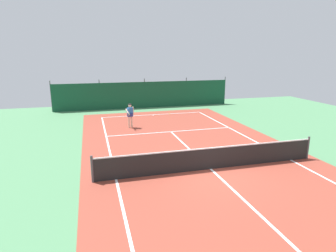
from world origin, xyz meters
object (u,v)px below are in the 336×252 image
tennis_net (211,158)px  tennis_ball_near_player (170,114)px  tennis_ball_midcourt (240,135)px  tennis_player (130,114)px

tennis_net → tennis_ball_near_player: size_ratio=153.33×
tennis_net → tennis_ball_near_player: 11.95m
tennis_net → tennis_ball_midcourt: bearing=48.6°
tennis_player → tennis_ball_near_player: (3.80, 3.67, -0.93)m
tennis_player → tennis_ball_near_player: 5.36m
tennis_net → tennis_ball_near_player: tennis_net is taller
tennis_ball_midcourt → tennis_net: bearing=-131.4°
tennis_net → tennis_ball_midcourt: tennis_net is taller
tennis_ball_near_player → tennis_ball_midcourt: bearing=-71.5°
tennis_net → tennis_ball_midcourt: (3.91, 4.44, -0.48)m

